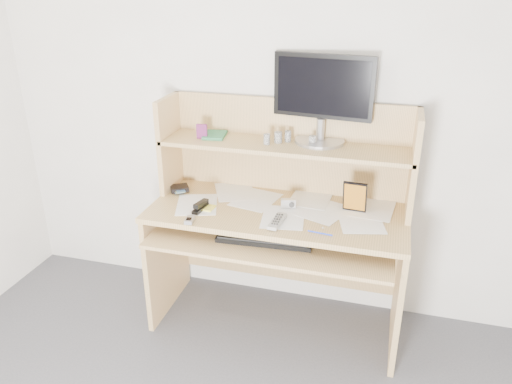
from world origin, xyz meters
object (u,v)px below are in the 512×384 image
(keyboard, at_px, (265,237))
(game_case, at_px, (355,197))
(tv_remote, at_px, (277,221))
(monitor, at_px, (323,96))
(desk, at_px, (280,213))

(keyboard, relative_size, game_case, 2.88)
(tv_remote, bearing_deg, monitor, 75.94)
(desk, distance_m, keyboard, 0.24)
(keyboard, height_order, monitor, monitor)
(desk, xyz_separation_m, monitor, (0.18, 0.17, 0.64))
(desk, distance_m, monitor, 0.69)
(tv_remote, xyz_separation_m, monitor, (0.14, 0.41, 0.57))
(desk, bearing_deg, keyboard, -96.15)
(keyboard, xyz_separation_m, tv_remote, (0.06, 0.00, 0.10))
(keyboard, height_order, game_case, game_case)
(monitor, bearing_deg, keyboard, -109.59)
(tv_remote, bearing_deg, keyboard, -173.25)
(desk, bearing_deg, tv_remote, -81.49)
(keyboard, xyz_separation_m, monitor, (0.20, 0.42, 0.67))
(desk, bearing_deg, game_case, -0.31)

